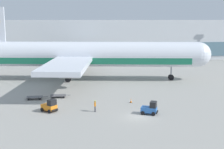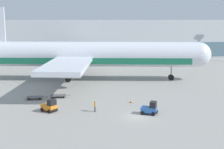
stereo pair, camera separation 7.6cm
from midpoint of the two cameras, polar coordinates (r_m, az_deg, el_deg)
The scene contains 9 objects.
ground_plane at distance 46.36m, azimuth 4.83°, elevation -7.71°, with size 400.00×400.00×0.00m, color #9E9B93.
terminal_building at distance 113.14m, azimuth 2.39°, elevation 6.39°, with size 90.00×18.20×14.00m.
airplane_main at distance 73.77m, azimuth -5.08°, elevation 3.54°, with size 57.13×48.53×17.00m.
baggage_tug_foreground at distance 49.41m, azimuth -11.27°, elevation -5.69°, with size 2.70×2.76×2.00m.
baggage_tug_mid at distance 47.50m, azimuth 7.02°, elevation -6.21°, with size 2.82×2.53×2.00m.
baggage_dolly_lead at distance 57.62m, azimuth -13.92°, elevation -4.04°, with size 3.75×1.69×0.48m.
baggage_dolly_second at distance 57.94m, azimuth -9.77°, elevation -3.81°, with size 3.75×1.69×0.48m.
ground_crew_near at distance 48.43m, azimuth -3.10°, elevation -5.60°, with size 0.31×0.55×1.79m.
traffic_cone_near at distance 53.78m, azimuth 3.52°, elevation -4.79°, with size 0.40×0.40×0.74m.
Camera 2 is at (-12.94, -42.23, 14.06)m, focal length 50.00 mm.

